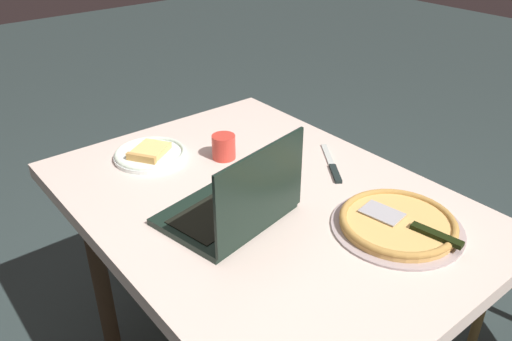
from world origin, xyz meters
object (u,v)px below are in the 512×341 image
Objects in this scene: pizza_tray at (398,223)px; dining_table at (261,221)px; pizza_plate at (150,154)px; drink_cup at (224,147)px; table_knife at (332,166)px; laptop at (235,206)px.

dining_table is at bearing -152.19° from pizza_tray.
dining_table is 0.43m from pizza_plate.
drink_cup is (-0.26, 0.06, 0.12)m from dining_table.
pizza_tray is (0.33, 0.17, 0.10)m from dining_table.
pizza_tray is 4.30× the size of drink_cup.
pizza_plate is at bearing -135.39° from table_knife.
dining_table is 3.63× the size of pizza_tray.
dining_table is 5.28× the size of pizza_plate.
drink_cup is at bearing 167.80° from dining_table.
table_knife is at bearing 162.29° from pizza_tray.
drink_cup is (0.15, 0.18, 0.03)m from pizza_plate.
pizza_plate is (-0.45, -0.00, -0.03)m from laptop.
pizza_plate is 1.08× the size of table_knife.
pizza_plate is 0.24m from drink_cup.
laptop reaches higher than pizza_tray.
pizza_plate reaches higher than table_knife.
pizza_tray is 0.34m from table_knife.
table_knife is (0.01, 0.28, 0.08)m from dining_table.
laptop is at bearing -133.26° from pizza_tray.
drink_cup reaches higher than pizza_tray.
drink_cup is at bearing -139.59° from table_knife.
laptop is at bearing -84.18° from table_knife.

